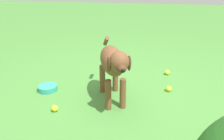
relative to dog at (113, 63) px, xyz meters
name	(u,v)px	position (x,y,z in m)	size (l,w,h in m)	color
ground	(135,101)	(0.23, 0.04, -0.44)	(14.00, 14.00, 0.00)	#478438
dog	(113,63)	(0.00, 0.00, 0.00)	(0.43, 0.93, 0.66)	brown
tennis_ball_0	(169,89)	(0.60, 0.32, -0.40)	(0.07, 0.07, 0.07)	yellow
tennis_ball_1	(167,72)	(0.60, 0.80, -0.40)	(0.07, 0.07, 0.07)	#C2E433
tennis_ball_2	(55,108)	(-0.54, -0.27, -0.40)	(0.07, 0.07, 0.07)	yellow
water_bowl	(48,88)	(-0.78, 0.15, -0.41)	(0.22, 0.22, 0.06)	teal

